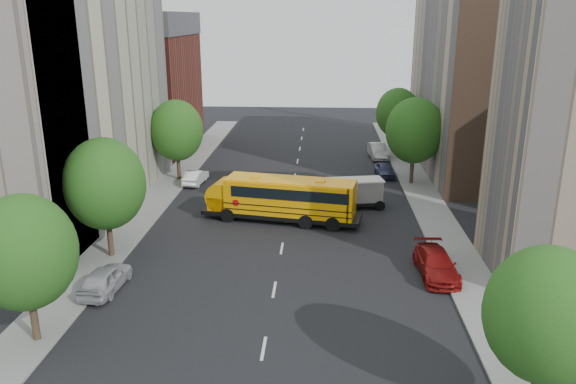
# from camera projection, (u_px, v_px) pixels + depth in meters

# --- Properties ---
(ground) EXTENTS (120.00, 120.00, 0.00)m
(ground) POSITION_uv_depth(u_px,v_px,m) (284.00, 237.00, 39.85)
(ground) COLOR black
(ground) RESTS_ON ground
(sidewalk_left) EXTENTS (3.00, 80.00, 0.12)m
(sidewalk_left) POSITION_uv_depth(u_px,v_px,m) (146.00, 210.00, 45.26)
(sidewalk_left) COLOR slate
(sidewalk_left) RESTS_ON ground
(sidewalk_right) EXTENTS (3.00, 80.00, 0.12)m
(sidewalk_right) POSITION_uv_depth(u_px,v_px,m) (434.00, 216.00, 43.93)
(sidewalk_right) COLOR slate
(sidewalk_right) RESTS_ON ground
(lane_markings) EXTENTS (0.15, 64.00, 0.01)m
(lane_markings) POSITION_uv_depth(u_px,v_px,m) (291.00, 195.00, 49.38)
(lane_markings) COLOR silver
(lane_markings) RESTS_ON ground
(building_left_cream) EXTENTS (10.00, 26.00, 20.00)m
(building_left_cream) POSITION_uv_depth(u_px,v_px,m) (58.00, 84.00, 43.62)
(building_left_cream) COLOR #B8B294
(building_left_cream) RESTS_ON ground
(building_left_redbrick) EXTENTS (10.00, 15.00, 13.00)m
(building_left_redbrick) POSITION_uv_depth(u_px,v_px,m) (147.00, 93.00, 65.62)
(building_left_redbrick) COLOR maroon
(building_left_redbrick) RESTS_ON ground
(building_right_far) EXTENTS (10.00, 22.00, 18.00)m
(building_right_far) POSITION_uv_depth(u_px,v_px,m) (480.00, 80.00, 55.17)
(building_right_far) COLOR tan
(building_right_far) RESTS_ON ground
(building_right_sidewall) EXTENTS (10.10, 0.30, 18.00)m
(building_right_sidewall) POSITION_uv_depth(u_px,v_px,m) (516.00, 95.00, 44.69)
(building_right_sidewall) COLOR brown
(building_right_sidewall) RESTS_ON ground
(street_tree_0) EXTENTS (4.80, 4.80, 7.41)m
(street_tree_0) POSITION_uv_depth(u_px,v_px,m) (24.00, 252.00, 25.77)
(street_tree_0) COLOR #38281C
(street_tree_0) RESTS_ON ground
(street_tree_1) EXTENTS (5.12, 5.12, 7.90)m
(street_tree_1) POSITION_uv_depth(u_px,v_px,m) (105.00, 184.00, 35.20)
(street_tree_1) COLOR #38281C
(street_tree_1) RESTS_ON ground
(street_tree_2) EXTENTS (4.99, 4.99, 7.71)m
(street_tree_2) POSITION_uv_depth(u_px,v_px,m) (176.00, 130.00, 52.38)
(street_tree_2) COLOR #38281C
(street_tree_2) RESTS_ON ground
(street_tree_3) EXTENTS (4.61, 4.61, 7.11)m
(street_tree_3) POSITION_uv_depth(u_px,v_px,m) (547.00, 315.00, 20.74)
(street_tree_3) COLOR #38281C
(street_tree_3) RESTS_ON ground
(street_tree_4) EXTENTS (5.25, 5.25, 8.10)m
(street_tree_4) POSITION_uv_depth(u_px,v_px,m) (414.00, 131.00, 51.03)
(street_tree_4) COLOR #38281C
(street_tree_4) RESTS_ON ground
(street_tree_5) EXTENTS (4.86, 4.86, 7.51)m
(street_tree_5) POSITION_uv_depth(u_px,v_px,m) (398.00, 113.00, 62.57)
(street_tree_5) COLOR #38281C
(street_tree_5) RESTS_ON ground
(school_bus) EXTENTS (12.44, 4.91, 3.43)m
(school_bus) POSITION_uv_depth(u_px,v_px,m) (280.00, 197.00, 42.59)
(school_bus) COLOR black
(school_bus) RESTS_ON ground
(safari_truck) EXTENTS (5.91, 3.05, 2.41)m
(safari_truck) POSITION_uv_depth(u_px,v_px,m) (349.00, 193.00, 45.66)
(safari_truck) COLOR black
(safari_truck) RESTS_ON ground
(parked_car_0) EXTENTS (2.03, 4.48, 1.49)m
(parked_car_0) POSITION_uv_depth(u_px,v_px,m) (105.00, 279.00, 31.92)
(parked_car_0) COLOR #B0AFB6
(parked_car_0) RESTS_ON ground
(parked_car_1) EXTENTS (1.79, 4.11, 1.31)m
(parked_car_1) POSITION_uv_depth(u_px,v_px,m) (196.00, 177.00, 52.45)
(parked_car_1) COLOR white
(parked_car_1) RESTS_ON ground
(parked_car_3) EXTENTS (2.34, 5.25, 1.50)m
(parked_car_3) POSITION_uv_depth(u_px,v_px,m) (436.00, 264.00, 33.80)
(parked_car_3) COLOR maroon
(parked_car_3) RESTS_ON ground
(parked_car_4) EXTENTS (1.88, 3.93, 1.30)m
(parked_car_4) POSITION_uv_depth(u_px,v_px,m) (385.00, 170.00, 54.89)
(parked_car_4) COLOR #34345B
(parked_car_4) RESTS_ON ground
(parked_car_5) EXTENTS (2.08, 5.01, 1.61)m
(parked_car_5) POSITION_uv_depth(u_px,v_px,m) (378.00, 151.00, 61.96)
(parked_car_5) COLOR #9C9D98
(parked_car_5) RESTS_ON ground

